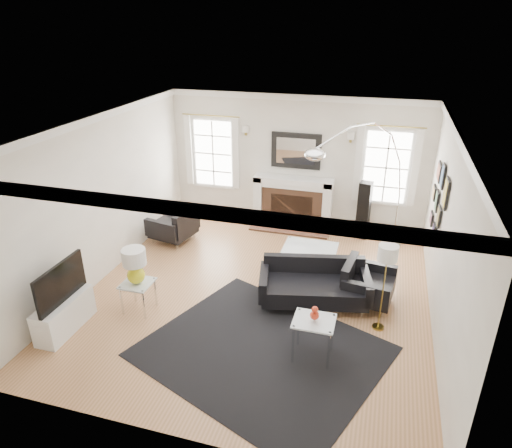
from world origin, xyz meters
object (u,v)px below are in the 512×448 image
(sofa, at_px, (314,285))
(gourd_lamp, at_px, (135,264))
(fireplace, at_px, (293,203))
(coffee_table, at_px, (309,252))
(arc_floor_lamp, at_px, (360,182))
(armchair_right, at_px, (365,285))
(armchair_left, at_px, (175,226))

(sofa, distance_m, gourd_lamp, 2.81)
(fireplace, relative_size, sofa, 0.92)
(fireplace, relative_size, coffee_table, 1.78)
(fireplace, height_order, arc_floor_lamp, arc_floor_lamp)
(arc_floor_lamp, bearing_deg, armchair_right, -79.45)
(fireplace, height_order, sofa, fireplace)
(fireplace, distance_m, armchair_right, 3.09)
(armchair_right, xyz_separation_m, gourd_lamp, (-3.37, -1.21, 0.51))
(sofa, bearing_deg, coffee_table, 105.16)
(armchair_right, bearing_deg, arc_floor_lamp, 100.55)
(armchair_right, bearing_deg, gourd_lamp, -160.27)
(fireplace, bearing_deg, armchair_right, -55.91)
(fireplace, relative_size, armchair_left, 1.71)
(sofa, relative_size, coffee_table, 1.94)
(gourd_lamp, bearing_deg, armchair_left, 101.80)
(armchair_left, distance_m, arc_floor_lamp, 3.75)
(fireplace, height_order, armchair_right, fireplace)
(arc_floor_lamp, bearing_deg, coffee_table, -123.68)
(armchair_left, relative_size, arc_floor_lamp, 0.38)
(armchair_left, bearing_deg, coffee_table, -9.86)
(sofa, height_order, gourd_lamp, gourd_lamp)
(armchair_left, relative_size, coffee_table, 1.04)
(coffee_table, relative_size, arc_floor_lamp, 0.37)
(armchair_left, distance_m, armchair_right, 4.05)
(armchair_left, xyz_separation_m, gourd_lamp, (0.50, -2.40, 0.51))
(armchair_left, height_order, arc_floor_lamp, arc_floor_lamp)
(sofa, height_order, armchair_left, armchair_left)
(fireplace, xyz_separation_m, armchair_right, (1.73, -2.55, -0.22))
(fireplace, height_order, armchair_left, fireplace)
(fireplace, xyz_separation_m, coffee_table, (0.69, -1.86, -0.15))
(fireplace, relative_size, arc_floor_lamp, 0.65)
(sofa, xyz_separation_m, gourd_lamp, (-2.58, -0.99, 0.52))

